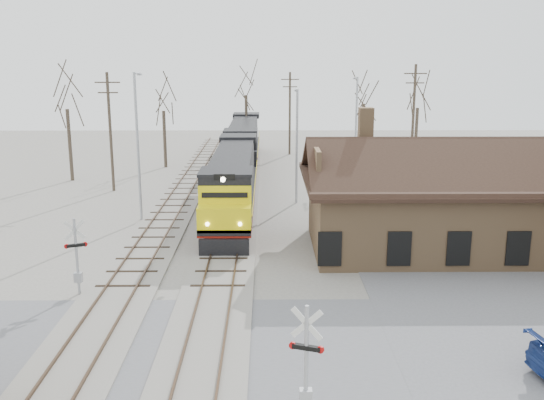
# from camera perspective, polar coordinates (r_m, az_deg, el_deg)

# --- Properties ---
(ground) EXTENTS (140.00, 140.00, 0.00)m
(ground) POSITION_cam_1_polar(r_m,az_deg,el_deg) (23.69, -6.30, -13.58)
(ground) COLOR gray
(ground) RESTS_ON ground
(road) EXTENTS (60.00, 9.00, 0.03)m
(road) POSITION_cam_1_polar(r_m,az_deg,el_deg) (23.68, -6.30, -13.54)
(road) COLOR #5C5C61
(road) RESTS_ON ground
(track_main) EXTENTS (3.40, 90.00, 0.24)m
(track_main) POSITION_cam_1_polar(r_m,az_deg,el_deg) (37.62, -4.06, -3.13)
(track_main) COLOR gray
(track_main) RESTS_ON ground
(track_siding) EXTENTS (3.40, 90.00, 0.24)m
(track_siding) POSITION_cam_1_polar(r_m,az_deg,el_deg) (38.17, -10.83, -3.10)
(track_siding) COLOR gray
(track_siding) RESTS_ON ground
(depot) EXTENTS (15.20, 9.31, 7.90)m
(depot) POSITION_cam_1_polar(r_m,az_deg,el_deg) (35.39, 15.33, -0.71)
(depot) COLOR olive
(depot) RESTS_ON ground
(locomotive_lead) EXTENTS (2.97, 19.89, 4.42)m
(locomotive_lead) POSITION_cam_1_polar(r_m,az_deg,el_deg) (41.81, -3.71, 1.72)
(locomotive_lead) COLOR black
(locomotive_lead) RESTS_ON ground
(locomotive_trailing) EXTENTS (2.97, 19.89, 4.18)m
(locomotive_trailing) POSITION_cam_1_polar(r_m,az_deg,el_deg) (61.68, -2.70, 5.47)
(locomotive_trailing) COLOR black
(locomotive_trailing) RESTS_ON ground
(crossbuck_near) EXTENTS (1.03, 0.43, 3.74)m
(crossbuck_near) POSITION_cam_1_polar(r_m,az_deg,el_deg) (18.48, 3.23, -15.50)
(crossbuck_near) COLOR #A5A8AD
(crossbuck_near) RESTS_ON ground
(crossbuck_far) EXTENTS (0.98, 0.47, 3.62)m
(crossbuck_far) POSITION_cam_1_polar(r_m,az_deg,el_deg) (29.17, -17.89, -5.25)
(crossbuck_far) COLOR #A5A8AD
(crossbuck_far) RESTS_ON ground
(streetlight_a) EXTENTS (0.25, 2.04, 9.78)m
(streetlight_a) POSITION_cam_1_polar(r_m,az_deg,el_deg) (40.51, -12.51, 5.53)
(streetlight_a) COLOR #A5A8AD
(streetlight_a) RESTS_ON ground
(streetlight_b) EXTENTS (0.25, 2.04, 8.44)m
(streetlight_b) POSITION_cam_1_polar(r_m,az_deg,el_deg) (44.99, 2.35, 5.70)
(streetlight_b) COLOR #A5A8AD
(streetlight_b) RESTS_ON ground
(streetlight_c) EXTENTS (0.25, 2.04, 9.01)m
(streetlight_c) POSITION_cam_1_polar(r_m,az_deg,el_deg) (55.18, 7.90, 7.29)
(streetlight_c) COLOR #A5A8AD
(streetlight_c) RESTS_ON ground
(utility_pole_a) EXTENTS (2.00, 0.24, 9.56)m
(utility_pole_a) POSITION_cam_1_polar(r_m,az_deg,el_deg) (50.62, -14.98, 6.39)
(utility_pole_a) COLOR #382D23
(utility_pole_a) RESTS_ON ground
(utility_pole_b) EXTENTS (2.00, 0.24, 9.13)m
(utility_pole_b) POSITION_cam_1_polar(r_m,az_deg,el_deg) (68.08, 1.69, 8.30)
(utility_pole_b) COLOR #382D23
(utility_pole_b) RESTS_ON ground
(utility_pole_c) EXTENTS (2.00, 0.24, 10.12)m
(utility_pole_c) POSITION_cam_1_polar(r_m,az_deg,el_deg) (55.02, 13.13, 7.31)
(utility_pole_c) COLOR #382D23
(utility_pole_c) RESTS_ON ground
(tree_a) EXTENTS (4.21, 4.21, 10.31)m
(tree_a) POSITION_cam_1_polar(r_m,az_deg,el_deg) (55.91, -18.80, 9.16)
(tree_a) COLOR #382D23
(tree_a) RESTS_ON ground
(tree_b) EXTENTS (3.72, 3.72, 9.11)m
(tree_b) POSITION_cam_1_polar(r_m,az_deg,el_deg) (60.74, -10.21, 9.11)
(tree_b) COLOR #382D23
(tree_b) RESTS_ON ground
(tree_c) EXTENTS (4.38, 4.38, 10.72)m
(tree_c) POSITION_cam_1_polar(r_m,az_deg,el_deg) (68.80, -2.47, 10.73)
(tree_c) COLOR #382D23
(tree_c) RESTS_ON ground
(tree_d) EXTENTS (4.16, 4.16, 10.19)m
(tree_d) POSITION_cam_1_polar(r_m,az_deg,el_deg) (60.98, 8.65, 9.90)
(tree_d) COLOR #382D23
(tree_d) RESTS_ON ground
(tree_e) EXTENTS (3.88, 3.88, 9.52)m
(tree_e) POSITION_cam_1_polar(r_m,az_deg,el_deg) (62.07, 13.58, 9.30)
(tree_e) COLOR #382D23
(tree_e) RESTS_ON ground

